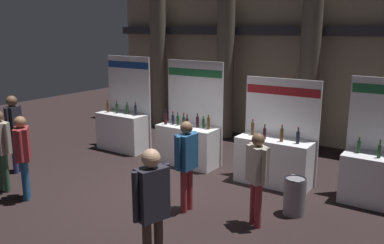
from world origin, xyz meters
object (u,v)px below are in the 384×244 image
visitor_2 (152,202)px  visitor_3 (0,143)px  visitor_1 (14,128)px  visitor_5 (23,150)px  exhibitor_booth_0 (123,127)px  exhibitor_booth_1 (188,140)px  visitor_0 (187,158)px  visitor_4 (257,172)px  exhibitor_booth_2 (274,157)px  trash_bin (295,196)px

visitor_2 → visitor_3: 4.58m
visitor_1 → visitor_5: size_ratio=1.08×
exhibitor_booth_0 → exhibitor_booth_1: bearing=-1.6°
visitor_0 → visitor_4: bearing=99.7°
exhibitor_booth_0 → visitor_5: exhibitor_booth_0 is taller
visitor_1 → exhibitor_booth_2: bearing=99.6°
exhibitor_booth_0 → visitor_2: (4.52, -4.27, 0.48)m
visitor_1 → visitor_3: bearing=26.2°
exhibitor_booth_0 → visitor_4: 5.43m
visitor_0 → visitor_5: 3.23m
exhibitor_booth_2 → visitor_1: size_ratio=1.25×
exhibitor_booth_1 → trash_bin: size_ratio=3.64×
visitor_1 → visitor_3: size_ratio=1.07×
visitor_0 → visitor_4: 1.33m
visitor_4 → visitor_5: (-4.26, -1.49, 0.04)m
visitor_2 → visitor_4: bearing=-175.4°
visitor_3 → visitor_2: bearing=172.4°
exhibitor_booth_0 → visitor_2: exhibitor_booth_0 is taller
visitor_5 → visitor_2: bearing=31.2°
trash_bin → visitor_4: bearing=-116.4°
exhibitor_booth_2 → visitor_5: bearing=-137.1°
exhibitor_booth_0 → visitor_3: bearing=-90.1°
trash_bin → visitor_0: size_ratio=0.41×
exhibitor_booth_2 → visitor_0: 2.35m
visitor_5 → visitor_4: bearing=60.7°
trash_bin → visitor_2: bearing=-106.4°
visitor_1 → visitor_5: bearing=44.4°
visitor_0 → visitor_1: (-4.47, -0.49, 0.05)m
exhibitor_booth_2 → visitor_0: exhibitor_booth_2 is taller
exhibitor_booth_0 → visitor_3: (-0.00, -3.59, 0.39)m
visitor_4 → visitor_5: bearing=-126.4°
visitor_3 → visitor_0: bearing=-159.3°
exhibitor_booth_2 → visitor_1: (-5.28, -2.65, 0.48)m
exhibitor_booth_0 → exhibitor_booth_2: 4.50m
visitor_1 → exhibitor_booth_1: bearing=114.8°
visitor_3 → exhibitor_booth_2: bearing=-141.3°
visitor_3 → visitor_4: (5.00, 1.49, -0.05)m
exhibitor_booth_0 → exhibitor_booth_2: size_ratio=1.13×
visitor_4 → visitor_0: bearing=-138.5°
exhibitor_booth_1 → visitor_5: size_ratio=1.51×
visitor_4 → exhibitor_booth_0: bearing=-168.5°
exhibitor_booth_1 → visitor_5: bearing=-112.7°
visitor_1 → visitor_4: (5.79, 0.66, -0.11)m
exhibitor_booth_1 → visitor_0: exhibitor_booth_1 is taller
visitor_1 → visitor_5: 1.74m
exhibitor_booth_1 → exhibitor_booth_2: bearing=-1.1°
exhibitor_booth_1 → visitor_2: exhibitor_booth_1 is taller
exhibitor_booth_2 → visitor_4: (0.50, -1.99, 0.38)m
visitor_3 → exhibitor_booth_1: bearing=-121.3°
exhibitor_booth_1 → visitor_2: bearing=-61.4°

